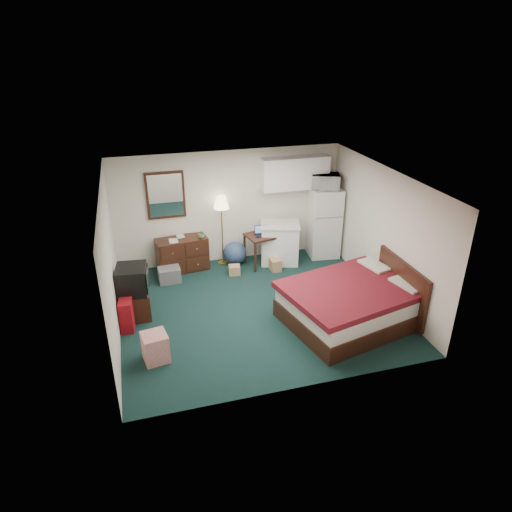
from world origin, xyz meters
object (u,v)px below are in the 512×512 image
object	(u,v)px
bed	(351,304)
tv_stand	(135,305)
dresser	(182,254)
suitcase	(127,315)
kitchen_counter	(280,244)
floor_lamp	(222,231)
desk	(260,250)
fridge	(324,222)

from	to	relation	value
bed	tv_stand	world-z (taller)	bed
dresser	suitcase	size ratio (longest dim) A/B	1.88
kitchen_counter	suitcase	distance (m)	3.85
dresser	floor_lamp	distance (m)	1.01
dresser	kitchen_counter	world-z (taller)	kitchen_counter
floor_lamp	suitcase	xyz separation A→B (m)	(-2.14, -2.09, -0.50)
desk	kitchen_counter	xyz separation A→B (m)	(0.47, 0.05, 0.08)
dresser	bed	world-z (taller)	dresser
desk	kitchen_counter	size ratio (longest dim) A/B	0.81
bed	suitcase	xyz separation A→B (m)	(-3.83, 0.83, -0.06)
dresser	bed	xyz separation A→B (m)	(2.60, -2.85, -0.02)
dresser	fridge	world-z (taller)	fridge
dresser	tv_stand	distance (m)	1.97
kitchen_counter	dresser	bearing A→B (deg)	-168.93
dresser	floor_lamp	bearing A→B (deg)	-3.33
dresser	desk	bearing A→B (deg)	-16.17
kitchen_counter	bed	xyz separation A→B (m)	(0.44, -2.64, -0.10)
kitchen_counter	suitcase	world-z (taller)	kitchen_counter
floor_lamp	suitcase	world-z (taller)	floor_lamp
desk	bed	world-z (taller)	desk
desk	suitcase	xyz separation A→B (m)	(-2.92, -1.77, -0.07)
fridge	bed	size ratio (longest dim) A/B	0.74
kitchen_counter	bed	size ratio (longest dim) A/B	0.41
kitchen_counter	fridge	size ratio (longest dim) A/B	0.55
fridge	tv_stand	bearing A→B (deg)	-154.03
fridge	tv_stand	xyz separation A→B (m)	(-4.33, -1.55, -0.55)
desk	suitcase	distance (m)	3.41
dresser	suitcase	bearing A→B (deg)	-129.17
fridge	tv_stand	distance (m)	4.63
kitchen_counter	fridge	bearing A→B (deg)	21.89
fridge	suitcase	distance (m)	4.90
bed	suitcase	distance (m)	3.92
floor_lamp	kitchen_counter	xyz separation A→B (m)	(1.25, -0.27, -0.34)
kitchen_counter	suitcase	size ratio (longest dim) A/B	1.55
kitchen_counter	fridge	distance (m)	1.16
kitchen_counter	tv_stand	world-z (taller)	kitchen_counter
bed	suitcase	bearing A→B (deg)	154.61
dresser	bed	size ratio (longest dim) A/B	0.49
kitchen_counter	fridge	world-z (taller)	fridge
desk	suitcase	size ratio (longest dim) A/B	1.26
suitcase	fridge	bearing A→B (deg)	29.35
fridge	bed	xyz separation A→B (m)	(-0.65, -2.75, -0.45)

